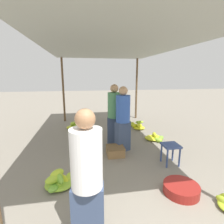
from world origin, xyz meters
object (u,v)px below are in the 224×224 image
vendor_foreground (87,179)px  banana_pile_right_3 (129,124)px  stool (171,148)px  basin_black (181,189)px  shopper_walking_mid (123,118)px  banana_pile_right_2 (138,126)px  crate_near (115,151)px  shopper_walking_far (114,114)px  banana_pile_right_1 (155,138)px  banana_pile_left_0 (59,181)px  banana_pile_left_1 (74,126)px

vendor_foreground → banana_pile_right_3: bearing=69.2°
stool → basin_black: 0.99m
shopper_walking_mid → banana_pile_right_2: bearing=59.7°
crate_near → shopper_walking_mid: size_ratio=0.26×
banana_pile_right_2 → shopper_walking_far: bearing=-132.4°
vendor_foreground → banana_pile_right_3: vendor_foreground is taller
banana_pile_right_1 → banana_pile_right_3: size_ratio=1.19×
banana_pile_left_0 → banana_pile_right_1: (2.51, 1.79, -0.04)m
vendor_foreground → shopper_walking_far: bearing=74.0°
crate_near → shopper_walking_far: (0.10, 0.67, 0.74)m
stool → banana_pile_right_3: size_ratio=0.88×
banana_pile_left_1 → banana_pile_right_1: size_ratio=0.96×
crate_near → banana_pile_left_0: bearing=-139.2°
shopper_walking_mid → shopper_walking_far: 0.46m
banana_pile_left_0 → vendor_foreground: bearing=-67.9°
banana_pile_right_1 → shopper_walking_mid: shopper_walking_mid is taller
basin_black → shopper_walking_mid: (-0.56, 1.75, 0.76)m
banana_pile_right_3 → shopper_walking_far: shopper_walking_far is taller
banana_pile_left_0 → banana_pile_right_3: bearing=57.2°
banana_pile_left_0 → banana_pile_right_2: size_ratio=1.15×
shopper_walking_far → banana_pile_right_1: bearing=5.1°
vendor_foreground → crate_near: (0.71, 2.12, -0.70)m
banana_pile_right_1 → shopper_walking_far: bearing=-174.9°
banana_pile_right_1 → banana_pile_right_2: (-0.17, 1.07, 0.05)m
stool → banana_pile_right_1: bearing=78.8°
banana_pile_right_3 → stool: bearing=-88.3°
stool → shopper_walking_far: size_ratio=0.27×
crate_near → basin_black: bearing=-62.3°
shopper_walking_mid → stool: bearing=-44.8°
vendor_foreground → banana_pile_left_0: vendor_foreground is taller
banana_pile_right_2 → basin_black: bearing=-96.5°
basin_black → banana_pile_right_1: bearing=76.4°
basin_black → banana_pile_left_0: (-1.95, 0.51, 0.03)m
banana_pile_left_1 → basin_black: bearing=-64.2°
vendor_foreground → shopper_walking_far: 2.91m
basin_black → banana_pile_left_1: banana_pile_left_1 is taller
banana_pile_right_3 → shopper_walking_mid: 2.35m
vendor_foreground → banana_pile_left_1: bearing=94.5°
banana_pile_left_1 → shopper_walking_far: (1.16, -1.64, 0.76)m
banana_pile_right_3 → shopper_walking_far: 2.03m
banana_pile_left_1 → banana_pile_right_2: bearing=-11.4°
banana_pile_left_1 → crate_near: bearing=-65.4°
shopper_walking_mid → shopper_walking_far: shopper_walking_far is taller
shopper_walking_mid → crate_near: bearing=-134.6°
crate_near → shopper_walking_far: bearing=81.8°
banana_pile_left_0 → banana_pile_right_2: banana_pile_left_0 is taller
basin_black → vendor_foreground: bearing=-157.9°
stool → crate_near: bearing=150.7°
stool → banana_pile_left_0: stool is taller
banana_pile_left_1 → banana_pile_right_1: banana_pile_left_1 is taller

